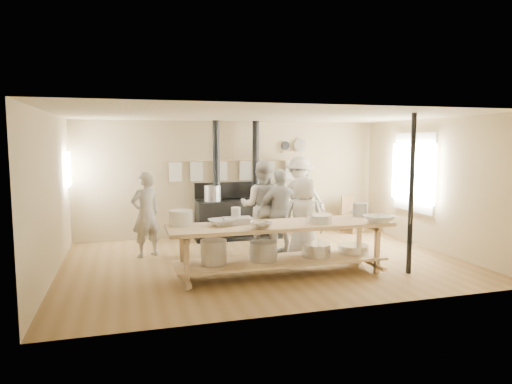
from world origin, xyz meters
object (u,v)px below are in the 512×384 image
Objects in this scene: prep_table at (281,244)px; cook_right at (281,212)px; cook_left at (262,206)px; cook_center at (304,219)px; roasting_pan at (238,221)px; stove at (237,215)px; cook_far_left at (146,214)px; cook_by_window at (299,197)px; chair at (352,222)px.

cook_right is (0.44, 1.27, 0.30)m from prep_table.
cook_center is (0.52, -0.85, -0.13)m from cook_left.
stove is at bearing 76.75° from roasting_pan.
cook_far_left is at bearing -11.47° from cook_center.
stove reaches higher than cook_by_window.
cook_left is 1.75m from cook_by_window.
cook_left is 4.03× the size of roasting_pan.
cook_right is at bearing 149.59° from cook_left.
prep_table is 1.07m from cook_center.
stove is 2.36m from cook_center.
stove is 1.62× the size of cook_far_left.
roasting_pan reaches higher than prep_table.
cook_right is (0.44, -1.75, 0.30)m from stove.
cook_center reaches higher than roasting_pan.
stove reaches higher than roasting_pan.
roasting_pan reaches higher than chair.
cook_left is 2.09× the size of chair.
cook_center is 0.93× the size of cook_right.
prep_table is 2.35× the size of cook_center.
prep_table is 2.01× the size of cook_by_window.
roasting_pan is (-1.10, -1.09, 0.08)m from cook_right.
stove is at bearing -177.23° from cook_far_left.
stove reaches higher than cook_far_left.
cook_left reaches higher than cook_center.
prep_table is 1.38m from cook_right.
stove reaches higher than prep_table.
cook_by_window is at bearing -124.87° from cook_right.
cook_by_window is (0.73, 2.08, 0.13)m from cook_center.
cook_by_window is (1.43, -0.17, 0.38)m from stove.
chair is (2.78, -0.15, -0.27)m from stove.
cook_by_window reaches higher than cook_right.
cook_right is 1.87m from cook_by_window.
cook_right reaches higher than roasting_pan.
cook_center is at bearing 23.52° from roasting_pan.
roasting_pan is at bearing 101.65° from cook_far_left.
cook_by_window reaches higher than prep_table.
chair is 4.42m from roasting_pan.
cook_by_window is at bearing 51.88° from roasting_pan.
cook_center is at bearing 115.10° from cook_right.
cook_by_window reaches higher than chair.
cook_left reaches higher than cook_right.
prep_table is at bearing -86.25° from cook_by_window.
cook_right is at bearing 139.36° from cook_far_left.
prep_table is at bearing 107.70° from cook_left.
prep_table is 1.68m from cook_left.
roasting_pan is at bearing 164.90° from prep_table.
chair reaches higher than prep_table.
stove reaches higher than cook_right.
chair is at bearing 37.92° from roasting_pan.
prep_table is 2.75m from cook_far_left.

